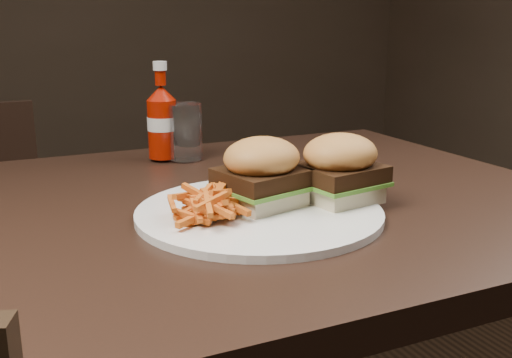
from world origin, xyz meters
name	(u,v)px	position (x,y,z in m)	size (l,w,h in m)	color
dining_table	(180,217)	(0.00, 0.00, 0.73)	(1.20, 0.80, 0.04)	black
plate	(259,213)	(0.08, -0.10, 0.76)	(0.33, 0.33, 0.01)	white
sandwich_half_a	(262,198)	(0.09, -0.09, 0.77)	(0.10, 0.09, 0.02)	beige
sandwich_half_b	(339,192)	(0.20, -0.11, 0.77)	(0.10, 0.09, 0.02)	beige
fries_pile	(204,202)	(0.00, -0.10, 0.78)	(0.09, 0.09, 0.04)	#C9701A
ketchup_bottle	(162,129)	(0.06, 0.28, 0.81)	(0.05, 0.05, 0.11)	#911304
tumbler	(184,131)	(0.10, 0.27, 0.81)	(0.07, 0.07, 0.10)	white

